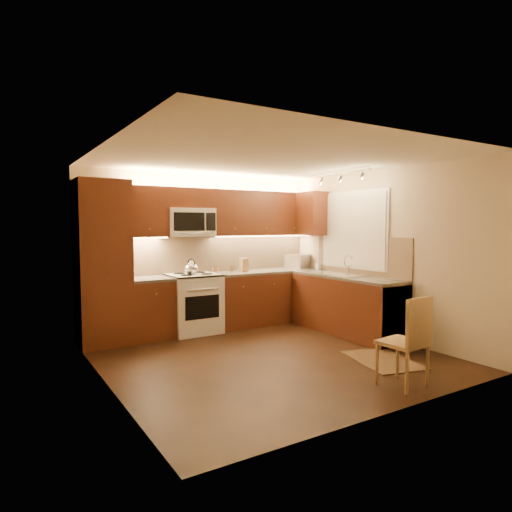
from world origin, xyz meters
TOP-DOWN VIEW (x-y plane):
  - floor at (0.00, 0.00)m, footprint 4.00×4.00m
  - ceiling at (0.00, 0.00)m, footprint 4.00×4.00m
  - wall_back at (0.00, 2.00)m, footprint 4.00×0.01m
  - wall_front at (0.00, -2.00)m, footprint 4.00×0.01m
  - wall_left at (-2.00, 0.00)m, footprint 0.01×4.00m
  - wall_right at (2.00, 0.00)m, footprint 0.01×4.00m
  - pantry at (-1.65, 1.70)m, footprint 0.70×0.60m
  - base_cab_back_left at (-0.99, 1.70)m, footprint 0.62×0.60m
  - counter_back_left at (-0.99, 1.70)m, footprint 0.62×0.60m
  - base_cab_back_right at (1.04, 1.70)m, footprint 1.92×0.60m
  - counter_back_right at (1.04, 1.70)m, footprint 1.92×0.60m
  - base_cab_right at (1.70, 0.40)m, footprint 0.60×2.00m
  - counter_right at (1.70, 0.40)m, footprint 0.60×2.00m
  - dishwasher at (1.70, -0.30)m, footprint 0.58×0.60m
  - backsplash_back at (0.35, 1.99)m, footprint 3.30×0.02m
  - backsplash_right at (1.99, 0.40)m, footprint 0.02×2.00m
  - upper_cab_back_left at (-0.99, 1.82)m, footprint 0.62×0.35m
  - upper_cab_back_right at (1.04, 1.82)m, footprint 1.92×0.35m
  - upper_cab_bridge at (-0.30, 1.82)m, footprint 0.76×0.35m
  - upper_cab_right_corner at (1.82, 1.40)m, footprint 0.35×0.50m
  - stove at (-0.30, 1.68)m, footprint 0.76×0.65m
  - microwave at (-0.30, 1.81)m, footprint 0.76×0.38m
  - window_frame at (1.99, 0.55)m, footprint 0.03×1.44m
  - window_blinds at (1.97, 0.55)m, footprint 0.02×1.36m
  - sink at (1.70, 0.55)m, footprint 0.52×0.86m
  - faucet at (1.88, 0.55)m, footprint 0.20×0.04m
  - track_light_bar at (1.55, 0.40)m, footprint 0.04×1.20m
  - kettle at (-0.36, 1.61)m, footprint 0.27×0.27m
  - toaster_oven at (1.75, 1.70)m, footprint 0.52×0.47m
  - knife_block at (0.66, 1.76)m, footprint 0.12×0.17m
  - spice_jar_a at (0.14, 1.88)m, footprint 0.06×0.06m
  - spice_jar_b at (0.46, 1.83)m, footprint 0.06×0.06m
  - spice_jar_c at (0.62, 1.92)m, footprint 0.06×0.06m
  - spice_jar_d at (0.24, 1.92)m, footprint 0.05×0.05m
  - soap_bottle at (1.92, 1.34)m, footprint 0.09×0.09m
  - rug at (1.10, -0.90)m, footprint 0.86×1.09m
  - dining_chair at (0.63, -1.59)m, footprint 0.46×0.46m

SIDE VIEW (x-z plane):
  - floor at x=0.00m, z-range -0.01..0.01m
  - rug at x=1.10m, z-range 0.00..0.01m
  - base_cab_back_left at x=-0.99m, z-range 0.00..0.86m
  - base_cab_back_right at x=1.04m, z-range 0.00..0.86m
  - base_cab_right at x=1.70m, z-range 0.00..0.86m
  - dishwasher at x=1.70m, z-range 0.01..0.85m
  - stove at x=-0.30m, z-range 0.00..0.92m
  - dining_chair at x=0.63m, z-range 0.00..0.95m
  - counter_back_left at x=-0.99m, z-range 0.86..0.90m
  - counter_back_right at x=1.04m, z-range 0.86..0.90m
  - counter_right at x=1.70m, z-range 0.86..0.90m
  - spice_jar_a at x=0.14m, z-range 0.90..0.99m
  - spice_jar_d at x=0.24m, z-range 0.90..0.99m
  - spice_jar_b at x=0.46m, z-range 0.90..1.00m
  - spice_jar_c at x=0.62m, z-range 0.90..1.00m
  - sink at x=1.70m, z-range 0.90..1.05m
  - soap_bottle at x=1.92m, z-range 0.90..1.07m
  - knife_block at x=0.66m, z-range 0.90..1.12m
  - toaster_oven at x=1.75m, z-range 0.90..1.16m
  - kettle at x=-0.36m, z-range 0.92..1.17m
  - faucet at x=1.88m, z-range 0.90..1.20m
  - pantry at x=-1.65m, z-range 0.00..2.30m
  - backsplash_back at x=0.35m, z-range 0.90..1.50m
  - backsplash_right at x=1.99m, z-range 0.90..1.50m
  - wall_back at x=0.00m, z-range 0.00..2.50m
  - wall_front at x=0.00m, z-range 0.00..2.50m
  - wall_left at x=-2.00m, z-range 0.00..2.50m
  - wall_right at x=2.00m, z-range 0.00..2.50m
  - window_frame at x=1.99m, z-range 0.98..2.22m
  - window_blinds at x=1.97m, z-range 1.02..2.18m
  - microwave at x=-0.30m, z-range 1.50..1.94m
  - upper_cab_back_left at x=-0.99m, z-range 1.50..2.25m
  - upper_cab_back_right at x=1.04m, z-range 1.50..2.25m
  - upper_cab_right_corner at x=1.82m, z-range 1.50..2.25m
  - upper_cab_bridge at x=-0.30m, z-range 1.94..2.25m
  - track_light_bar at x=1.55m, z-range 2.44..2.48m
  - ceiling at x=0.00m, z-range 2.50..2.50m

